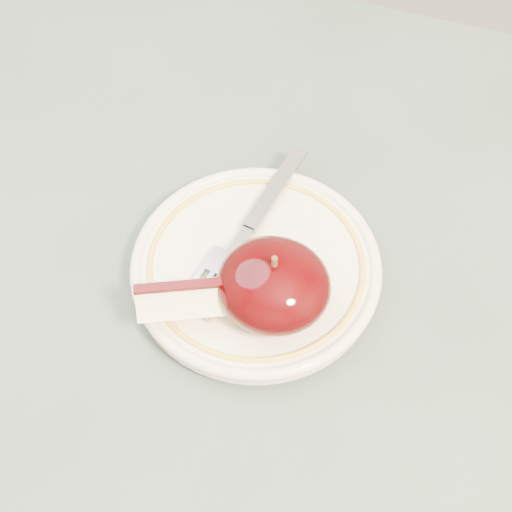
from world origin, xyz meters
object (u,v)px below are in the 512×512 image
(plate, at_px, (256,267))
(fork, at_px, (248,230))
(table, at_px, (250,470))
(apple_half, at_px, (274,285))

(plate, distance_m, fork, 0.03)
(table, xyz_separation_m, fork, (-0.05, 0.13, 0.11))
(table, xyz_separation_m, apple_half, (-0.01, 0.08, 0.13))
(plate, bearing_deg, table, -72.99)
(table, height_order, fork, fork)
(apple_half, relative_size, fork, 0.46)
(plate, height_order, apple_half, apple_half)
(fork, bearing_deg, apple_half, -135.33)
(apple_half, height_order, fork, apple_half)
(plate, distance_m, apple_half, 0.04)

